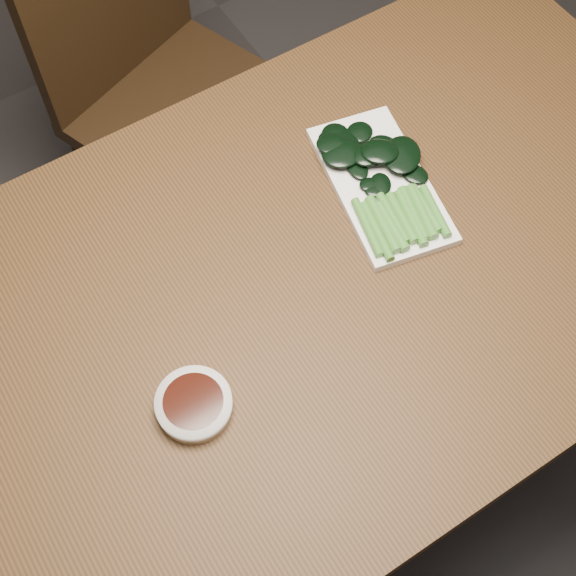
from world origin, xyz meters
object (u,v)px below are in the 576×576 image
at_px(serving_plate, 381,185).
at_px(sauce_bowl, 194,404).
at_px(chair_far, 162,81).
at_px(table, 306,301).
at_px(gai_lan, 380,177).

bearing_deg(serving_plate, sauce_bowl, -158.94).
bearing_deg(chair_far, serving_plate, -101.53).
relative_size(table, serving_plate, 4.63).
bearing_deg(chair_far, gai_lan, -101.65).
relative_size(serving_plate, gai_lan, 1.08).
height_order(table, gai_lan, gai_lan).
bearing_deg(chair_far, table, -117.66).
bearing_deg(gai_lan, serving_plate, -49.37).
xyz_separation_m(chair_far, sauce_bowl, (-0.33, -0.78, 0.28)).
height_order(table, chair_far, chair_far).
bearing_deg(gai_lan, table, -157.34).
relative_size(chair_far, sauce_bowl, 8.66).
bearing_deg(sauce_bowl, chair_far, 67.18).
bearing_deg(table, serving_plate, 21.99).
height_order(sauce_bowl, gai_lan, gai_lan).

